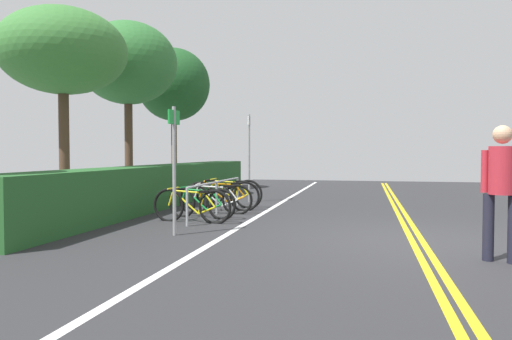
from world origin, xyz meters
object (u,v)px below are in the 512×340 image
bicycle_1 (201,203)px  tree_far_right (128,64)px  tree_mid (63,52)px  bicycle_3 (222,196)px  tree_extra (174,85)px  bicycle_0 (192,206)px  bicycle_2 (216,199)px  sign_post_far (249,150)px  bicycle_4 (229,193)px  pedestrian (502,183)px  bike_rack (217,189)px  sign_post_near (174,158)px

bicycle_1 → tree_far_right: (3.82, 3.69, 3.79)m
tree_mid → tree_far_right: size_ratio=0.91×
tree_far_right → bicycle_3: bearing=-123.7°
tree_extra → bicycle_0: bearing=-155.2°
tree_mid → bicycle_1: bearing=-100.3°
bicycle_0 → bicycle_2: (1.37, -0.07, 0.00)m
tree_extra → tree_mid: bearing=178.2°
bicycle_3 → sign_post_far: size_ratio=0.70×
bicycle_2 → tree_extra: bearing=29.8°
bicycle_3 → tree_extra: 7.72m
bicycle_4 → tree_far_right: 5.55m
bicycle_0 → bicycle_3: size_ratio=0.99×
bicycle_3 → pedestrian: 6.72m
bicycle_2 → bicycle_3: (0.57, 0.01, 0.02)m
bike_rack → sign_post_far: sign_post_far is taller
bike_rack → sign_post_far: size_ratio=1.52×
bicycle_4 → pedestrian: size_ratio=1.01×
pedestrian → tree_mid: bearing=67.0°
bicycle_4 → sign_post_far: 1.81m
bike_rack → sign_post_near: bearing=-176.8°
bike_rack → sign_post_near: sign_post_near is taller
bike_rack → bicycle_1: bearing=170.3°
pedestrian → tree_far_right: (6.91, 8.81, 3.10)m
sign_post_far → bicycle_3: bearing=176.7°
sign_post_far → tree_far_right: 4.71m
bicycle_2 → bicycle_4: 1.36m
sign_post_near → tree_mid: tree_mid is taller
bicycle_2 → pedestrian: bearing=-127.2°
pedestrian → bicycle_3: bearing=49.0°
sign_post_far → tree_mid: (-2.80, 3.97, 2.36)m
bicycle_2 → tree_far_right: 6.17m
sign_post_far → bike_rack: bearing=178.3°
pedestrian → tree_mid: 10.07m
bicycle_2 → tree_extra: 8.17m
bike_rack → tree_far_right: bearing=50.7°
sign_post_far → tree_extra: 5.76m
tree_far_right → tree_extra: (3.29, -0.12, -0.20)m
bicycle_3 → tree_mid: size_ratio=0.35×
bike_rack → bicycle_4: 1.41m
bicycle_0 → tree_far_right: (4.46, 3.71, 3.78)m
bicycle_3 → sign_post_far: (2.19, -0.13, 1.12)m
bicycle_3 → sign_post_far: bearing=-3.3°
bicycle_2 → tree_mid: size_ratio=0.35×
sign_post_near → tree_mid: size_ratio=0.44×
bicycle_3 → sign_post_near: size_ratio=0.80×
pedestrian → tree_mid: (3.78, 8.90, 2.83)m
sign_post_far → tree_extra: (3.61, 3.77, 2.43)m
bicycle_3 → tree_mid: 5.23m
bicycle_3 → sign_post_near: (-3.46, -0.20, 0.96)m
bicycle_3 → bicycle_1: bearing=176.8°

